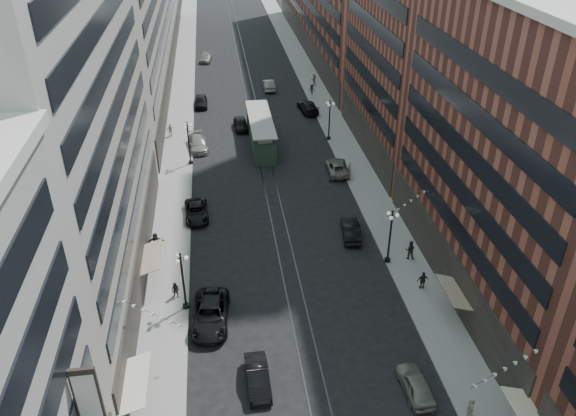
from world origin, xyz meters
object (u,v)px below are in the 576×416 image
car_9 (201,101)px  car_10 (351,230)px  lamppost_se_mid (329,119)px  car_8 (198,143)px  pedestrian_4 (471,409)px  lamppost_se_far (390,235)px  car_extra_0 (206,58)px  car_11 (337,167)px  pedestrian_extra_1 (314,79)px  pedestrian_7 (410,250)px  lamppost_sw_far (183,279)px  pedestrian_8 (350,166)px  pedestrian_5 (156,241)px  car_14 (269,85)px  lamppost_sw_mid (189,142)px  car_7 (196,211)px  pedestrian_6 (170,130)px  pedestrian_9 (312,90)px  pedestrian_extra_0 (423,280)px  car_13 (241,124)px  pedestrian_2 (176,290)px  streetcar (261,133)px  car_5 (258,377)px  car_12 (308,106)px  car_4 (416,384)px

car_9 → car_10: (14.68, -38.45, -0.03)m
lamppost_se_mid → car_8: (-17.51, -0.48, -2.31)m
pedestrian_4 → lamppost_se_far: bearing=14.5°
car_extra_0 → car_11: bearing=-65.1°
pedestrian_extra_1 → pedestrian_7: bearing=44.1°
lamppost_sw_far → pedestrian_8: lamppost_sw_far is taller
pedestrian_5 → pedestrian_extra_1: bearing=57.1°
car_14 → lamppost_sw_mid: bearing=65.2°
car_7 → lamppost_sw_mid: bearing=90.5°
pedestrian_6 → pedestrian_9: (21.89, 13.83, -0.07)m
car_8 → car_extra_0: size_ratio=1.07×
car_11 → pedestrian_extra_0: size_ratio=3.07×
car_9 → pedestrian_extra_0: (18.93, -47.34, 0.21)m
car_7 → car_13: bearing=72.1°
car_extra_0 → pedestrian_7: bearing=-67.2°
pedestrian_2 → car_8: size_ratio=0.28×
car_8 → car_extra_0: bearing=80.2°
car_7 → car_extra_0: 56.83m
pedestrian_4 → car_13: pedestrian_4 is taller
car_13 → pedestrian_8: 19.43m
streetcar → car_14: 21.94m
car_5 → pedestrian_7: (15.34, 13.02, 0.37)m
lamppost_sw_far → car_12: lamppost_sw_far is taller
car_10 → pedestrian_7: bearing=142.3°
streetcar → car_12: 13.67m
car_4 → car_7: size_ratio=0.84×
car_12 → pedestrian_9: (1.78, 6.89, 0.17)m
lamppost_se_far → car_12: (-1.08, 38.72, -2.27)m
pedestrian_6 → car_14: bearing=-153.9°
lamppost_sw_mid → car_10: bearing=-48.9°
lamppost_se_far → car_14: 49.82m
pedestrian_5 → car_4: bearing=-52.2°
car_4 → pedestrian_7: (4.54, 15.12, 0.38)m
car_13 → streetcar: bearing=-70.3°
car_5 → pedestrian_extra_0: pedestrian_extra_0 is taller
pedestrian_9 → pedestrian_5: bearing=-97.3°
streetcar → pedestrian_extra_0: streetcar is taller
streetcar → car_extra_0: 40.06m
streetcar → pedestrian_5: (-12.19, -22.85, -0.70)m
car_extra_0 → pedestrian_2: bearing=-85.0°
pedestrian_8 → pedestrian_9: (0.12, 27.43, 0.10)m
pedestrian_5 → pedestrian_7: size_ratio=0.92×
car_5 → pedestrian_8: bearing=64.3°
lamppost_se_mid → car_10: bearing=-95.9°
car_10 → pedestrian_extra_1: (4.36, 46.07, 0.30)m
pedestrian_4 → car_extra_0: bearing=24.3°
lamppost_se_mid → pedestrian_4: size_ratio=3.01×
car_4 → pedestrian_2: 20.88m
car_5 → car_9: 56.09m
car_14 → pedestrian_9: bearing=150.5°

